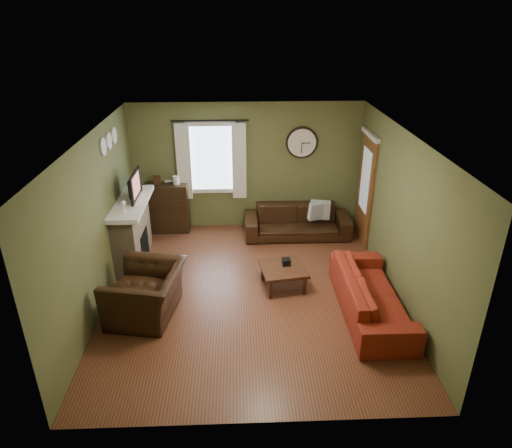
{
  "coord_description": "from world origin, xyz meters",
  "views": [
    {
      "loc": [
        -0.18,
        -6.26,
        4.2
      ],
      "look_at": [
        0.1,
        0.4,
        1.05
      ],
      "focal_mm": 32.0,
      "sensor_mm": 36.0,
      "label": 1
    }
  ],
  "objects_px": {
    "armchair": "(146,293)",
    "bookshelf": "(168,208)",
    "sofa_brown": "(297,221)",
    "sofa_red": "(371,294)",
    "coffee_table": "(283,277)"
  },
  "relations": [
    {
      "from": "sofa_red",
      "to": "coffee_table",
      "type": "height_order",
      "value": "sofa_red"
    },
    {
      "from": "sofa_brown",
      "to": "coffee_table",
      "type": "relative_size",
      "value": 2.98
    },
    {
      "from": "armchair",
      "to": "coffee_table",
      "type": "distance_m",
      "value": 2.22
    },
    {
      "from": "coffee_table",
      "to": "armchair",
      "type": "bearing_deg",
      "value": -162.63
    },
    {
      "from": "sofa_brown",
      "to": "armchair",
      "type": "relative_size",
      "value": 1.81
    },
    {
      "from": "sofa_red",
      "to": "coffee_table",
      "type": "relative_size",
      "value": 3.1
    },
    {
      "from": "sofa_red",
      "to": "armchair",
      "type": "relative_size",
      "value": 1.88
    },
    {
      "from": "bookshelf",
      "to": "sofa_brown",
      "type": "bearing_deg",
      "value": -7.31
    },
    {
      "from": "coffee_table",
      "to": "bookshelf",
      "type": "bearing_deg",
      "value": 133.97
    },
    {
      "from": "sofa_red",
      "to": "armchair",
      "type": "bearing_deg",
      "value": 88.62
    },
    {
      "from": "sofa_brown",
      "to": "sofa_red",
      "type": "relative_size",
      "value": 0.96
    },
    {
      "from": "bookshelf",
      "to": "coffee_table",
      "type": "height_order",
      "value": "bookshelf"
    },
    {
      "from": "sofa_brown",
      "to": "armchair",
      "type": "bearing_deg",
      "value": -135.02
    },
    {
      "from": "armchair",
      "to": "bookshelf",
      "type": "bearing_deg",
      "value": -168.95
    },
    {
      "from": "sofa_brown",
      "to": "sofa_red",
      "type": "xyz_separation_m",
      "value": [
        0.79,
        -2.65,
        0.01
      ]
    }
  ]
}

